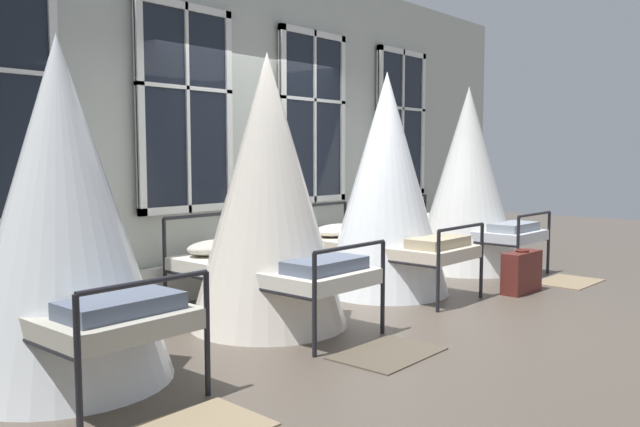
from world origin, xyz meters
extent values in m
plane|color=brown|center=(0.00, 0.00, 0.00)|extent=(21.94, 21.94, 0.00)
cube|color=#B2B7AD|center=(0.00, 1.16, 1.78)|extent=(10.42, 0.10, 3.56)
cube|color=silver|center=(-2.21, 1.05, 1.90)|extent=(0.07, 0.06, 1.97)
cube|color=black|center=(-0.91, 1.05, 1.90)|extent=(1.10, 0.02, 1.97)
cube|color=silver|center=(-0.91, 1.05, 0.95)|extent=(1.10, 0.06, 0.07)
cube|color=silver|center=(-0.91, 1.05, 2.85)|extent=(1.10, 0.06, 0.07)
cube|color=silver|center=(-1.42, 1.05, 1.90)|extent=(0.07, 0.06, 1.97)
cube|color=silver|center=(-0.39, 1.05, 1.90)|extent=(0.07, 0.06, 1.97)
cube|color=silver|center=(-0.91, 1.05, 1.90)|extent=(0.04, 0.06, 1.97)
cube|color=silver|center=(-0.91, 1.05, 2.10)|extent=(1.10, 0.06, 0.04)
cube|color=black|center=(0.91, 1.05, 1.90)|extent=(1.10, 0.02, 1.97)
cube|color=silver|center=(0.91, 1.05, 0.95)|extent=(1.10, 0.06, 0.07)
cube|color=silver|center=(0.91, 1.05, 2.85)|extent=(1.10, 0.06, 0.07)
cube|color=silver|center=(0.39, 1.05, 1.90)|extent=(0.07, 0.06, 1.97)
cube|color=silver|center=(1.42, 1.05, 1.90)|extent=(0.07, 0.06, 1.97)
cube|color=silver|center=(0.91, 1.05, 1.90)|extent=(0.04, 0.06, 1.97)
cube|color=silver|center=(0.91, 1.05, 2.10)|extent=(1.10, 0.06, 0.04)
cube|color=black|center=(2.72, 1.05, 1.90)|extent=(1.10, 0.02, 1.97)
cube|color=silver|center=(2.72, 1.05, 0.95)|extent=(1.10, 0.06, 0.07)
cube|color=silver|center=(2.72, 1.05, 2.85)|extent=(1.10, 0.06, 0.07)
cube|color=silver|center=(2.21, 1.05, 1.90)|extent=(0.07, 0.06, 1.97)
cube|color=silver|center=(3.24, 1.05, 1.90)|extent=(0.07, 0.06, 1.97)
cube|color=silver|center=(2.72, 1.05, 1.90)|extent=(0.04, 0.06, 1.97)
cube|color=silver|center=(2.72, 1.05, 2.10)|extent=(1.10, 0.06, 0.04)
cube|color=silver|center=(0.00, 1.03, 0.25)|extent=(6.05, 0.10, 0.36)
cylinder|color=black|center=(-2.32, 0.88, 0.45)|extent=(0.04, 0.04, 0.89)
cylinder|color=black|center=(-3.15, -0.94, 0.38)|extent=(0.04, 0.04, 0.76)
cylinder|color=black|center=(-2.31, -0.93, 0.38)|extent=(0.04, 0.04, 0.76)
cylinder|color=black|center=(-2.32, -0.03, 0.42)|extent=(0.04, 1.81, 0.03)
cylinder|color=black|center=(-2.74, 0.88, 0.89)|extent=(0.84, 0.04, 0.03)
cylinder|color=black|center=(-2.73, -0.93, 0.76)|extent=(0.84, 0.04, 0.03)
cube|color=#B7B2A3|center=(-2.74, -0.03, 0.48)|extent=(0.87, 1.84, 0.12)
ellipsoid|color=silver|center=(-2.74, 0.64, 0.61)|extent=(0.65, 0.40, 0.14)
cube|color=slate|center=(-2.73, -0.67, 0.59)|extent=(0.69, 0.36, 0.10)
cone|color=white|center=(-2.74, -0.03, 1.11)|extent=(1.36, 1.36, 2.23)
cylinder|color=black|center=(-1.30, 0.89, 0.45)|extent=(0.04, 0.04, 0.89)
cylinder|color=black|center=(-0.46, 0.89, 0.45)|extent=(0.04, 0.04, 0.89)
cylinder|color=black|center=(-1.31, -0.92, 0.38)|extent=(0.04, 0.04, 0.76)
cylinder|color=black|center=(-0.47, -0.93, 0.38)|extent=(0.04, 0.04, 0.76)
cylinder|color=black|center=(-1.31, -0.02, 0.42)|extent=(0.04, 1.81, 0.03)
cylinder|color=black|center=(-0.47, -0.02, 0.42)|extent=(0.04, 1.81, 0.03)
cylinder|color=black|center=(-0.88, 0.89, 0.89)|extent=(0.84, 0.04, 0.03)
cylinder|color=black|center=(-0.89, -0.92, 0.76)|extent=(0.84, 0.04, 0.03)
cube|color=silver|center=(-0.89, -0.02, 0.48)|extent=(0.87, 1.84, 0.12)
ellipsoid|color=#B7B2A3|center=(-0.88, 0.65, 0.61)|extent=(0.65, 0.40, 0.14)
cube|color=slate|center=(-0.89, -0.66, 0.59)|extent=(0.69, 0.36, 0.10)
cone|color=silver|center=(-0.89, -0.02, 1.16)|extent=(1.36, 1.36, 2.33)
cylinder|color=black|center=(0.48, 0.92, 0.45)|extent=(0.04, 0.04, 0.89)
cylinder|color=black|center=(1.33, 0.91, 0.45)|extent=(0.04, 0.04, 0.89)
cylinder|color=black|center=(0.46, -0.89, 0.38)|extent=(0.04, 0.04, 0.76)
cylinder|color=black|center=(1.31, -0.90, 0.38)|extent=(0.04, 0.04, 0.76)
cylinder|color=black|center=(0.47, 0.01, 0.42)|extent=(0.05, 1.81, 0.03)
cylinder|color=black|center=(1.32, 0.01, 0.42)|extent=(0.05, 1.81, 0.03)
cylinder|color=black|center=(0.91, 0.92, 0.89)|extent=(0.84, 0.04, 0.03)
cylinder|color=black|center=(0.89, -0.90, 0.76)|extent=(0.84, 0.04, 0.03)
cube|color=beige|center=(0.90, 0.01, 0.48)|extent=(0.88, 1.84, 0.12)
ellipsoid|color=silver|center=(0.90, 0.68, 0.61)|extent=(0.65, 0.41, 0.14)
cube|color=tan|center=(0.89, -0.64, 0.59)|extent=(0.70, 0.37, 0.10)
cone|color=white|center=(0.90, 0.01, 1.17)|extent=(1.36, 1.36, 2.33)
cylinder|color=black|center=(2.33, 0.96, 0.45)|extent=(0.04, 0.04, 0.89)
cylinder|color=black|center=(3.17, 0.93, 0.45)|extent=(0.04, 0.04, 0.89)
cylinder|color=black|center=(2.28, -0.86, 0.38)|extent=(0.04, 0.04, 0.76)
cylinder|color=black|center=(3.12, -0.88, 0.38)|extent=(0.04, 0.04, 0.76)
cylinder|color=black|center=(2.30, 0.05, 0.42)|extent=(0.08, 1.81, 0.03)
cylinder|color=black|center=(3.15, 0.03, 0.42)|extent=(0.08, 1.81, 0.03)
cylinder|color=black|center=(2.75, 0.94, 0.89)|extent=(0.84, 0.05, 0.03)
cylinder|color=black|center=(2.70, -0.87, 0.76)|extent=(0.84, 0.05, 0.03)
cube|color=silver|center=(2.73, 0.04, 0.48)|extent=(0.91, 1.85, 0.12)
ellipsoid|color=silver|center=(2.74, 0.70, 0.61)|extent=(0.66, 0.42, 0.14)
cube|color=#8C939E|center=(2.71, -0.61, 0.59)|extent=(0.70, 0.38, 0.10)
cone|color=white|center=(2.73, 0.04, 1.16)|extent=(1.36, 1.36, 2.33)
cube|color=brown|center=(-0.91, -1.28, 0.01)|extent=(0.80, 0.57, 0.01)
cube|color=#8E7A5B|center=(2.72, -1.28, 0.01)|extent=(0.82, 0.59, 0.01)
cube|color=#5B231E|center=(1.81, -1.11, 0.22)|extent=(0.57, 0.22, 0.44)
cube|color=tan|center=(1.82, -1.01, 0.22)|extent=(0.50, 0.03, 0.03)
torus|color=#5B231E|center=(1.81, -1.11, 0.46)|extent=(0.15, 0.15, 0.02)
camera|label=1|loc=(-4.80, -4.00, 1.47)|focal=36.73mm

